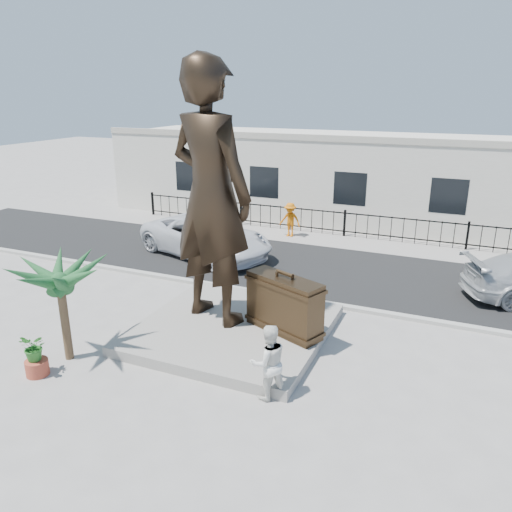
% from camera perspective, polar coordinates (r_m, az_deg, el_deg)
% --- Properties ---
extents(ground, '(100.00, 100.00, 0.00)m').
position_cam_1_polar(ground, '(13.37, -3.47, -11.93)').
color(ground, '#9E9991').
rests_on(ground, ground).
extents(street, '(40.00, 7.00, 0.01)m').
position_cam_1_polar(street, '(20.17, 6.76, -1.22)').
color(street, black).
rests_on(street, ground).
extents(curb, '(40.00, 0.25, 0.12)m').
position_cam_1_polar(curb, '(17.04, 3.34, -4.70)').
color(curb, '#A5A399').
rests_on(curb, ground).
extents(far_sidewalk, '(40.00, 2.50, 0.02)m').
position_cam_1_polar(far_sidewalk, '(23.85, 9.55, 1.78)').
color(far_sidewalk, '#9E9991').
rests_on(far_sidewalk, ground).
extents(plinth, '(5.20, 5.20, 0.30)m').
position_cam_1_polar(plinth, '(14.67, -2.59, -8.31)').
color(plinth, gray).
rests_on(plinth, ground).
extents(fence, '(22.00, 0.10, 1.20)m').
position_cam_1_polar(fence, '(24.44, 10.08, 3.60)').
color(fence, black).
rests_on(fence, ground).
extents(building, '(28.00, 7.00, 4.40)m').
position_cam_1_polar(building, '(28.14, 12.31, 8.74)').
color(building, silver).
rests_on(building, ground).
extents(statue, '(3.07, 2.42, 7.38)m').
position_cam_1_polar(statue, '(13.96, -5.17, 6.96)').
color(statue, black).
rests_on(statue, plinth).
extents(suitcase, '(2.38, 1.55, 1.61)m').
position_cam_1_polar(suitcase, '(13.89, 3.24, -5.58)').
color(suitcase, '#352616').
rests_on(suitcase, plinth).
extents(tourist, '(1.12, 1.10, 1.82)m').
position_cam_1_polar(tourist, '(11.51, 1.43, -12.06)').
color(tourist, white).
rests_on(tourist, ground).
extents(car_white, '(6.62, 4.50, 1.68)m').
position_cam_1_polar(car_white, '(21.26, -5.74, 2.26)').
color(car_white, silver).
rests_on(car_white, street).
extents(worker, '(1.11, 0.71, 1.64)m').
position_cam_1_polar(worker, '(23.99, 3.92, 4.16)').
color(worker, orange).
rests_on(worker, far_sidewalk).
extents(palm_tree, '(1.80, 1.80, 3.20)m').
position_cam_1_polar(palm_tree, '(14.37, -20.50, -10.86)').
color(palm_tree, '#1B4A23').
rests_on(palm_tree, ground).
extents(planter, '(0.56, 0.56, 0.40)m').
position_cam_1_polar(planter, '(13.82, -23.73, -11.59)').
color(planter, '#A4402B').
rests_on(planter, ground).
extents(shrub, '(0.80, 0.75, 0.72)m').
position_cam_1_polar(shrub, '(13.56, -24.04, -9.53)').
color(shrub, '#266821').
rests_on(shrub, planter).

